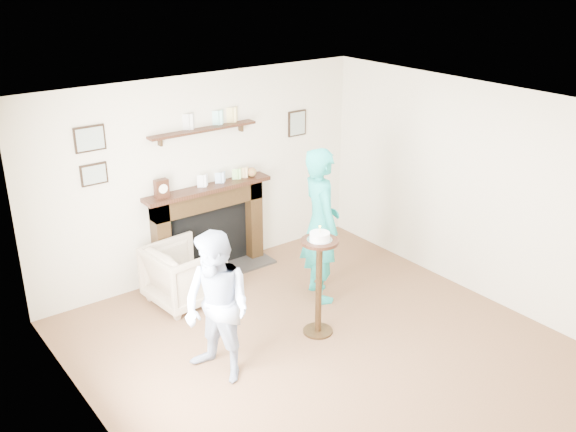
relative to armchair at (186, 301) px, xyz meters
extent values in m
plane|color=brown|center=(0.65, -1.90, 0.00)|extent=(5.00, 5.00, 0.00)
cube|color=beige|center=(0.65, 0.60, 1.25)|extent=(4.50, 0.04, 2.50)
cube|color=beige|center=(-1.60, -1.90, 1.25)|extent=(0.04, 5.00, 2.50)
cube|color=beige|center=(2.90, -1.90, 1.25)|extent=(0.04, 5.00, 2.50)
cube|color=white|center=(0.65, -1.90, 2.50)|extent=(4.50, 5.00, 0.04)
cube|color=black|center=(-0.01, 0.50, 0.55)|extent=(0.18, 0.20, 1.10)
cube|color=black|center=(1.31, 0.50, 0.55)|extent=(0.18, 0.20, 1.10)
cube|color=black|center=(0.65, 0.50, 0.98)|extent=(1.50, 0.20, 0.24)
cube|color=black|center=(0.65, 0.57, 0.43)|extent=(1.14, 0.06, 0.86)
cube|color=#2B2826|center=(0.65, 0.38, 0.01)|extent=(1.60, 0.44, 0.03)
cube|color=black|center=(0.65, 0.47, 1.12)|extent=(1.68, 0.26, 0.05)
cube|color=black|center=(0.65, 0.52, 1.85)|extent=(1.40, 0.15, 0.03)
cube|color=black|center=(-0.70, 0.58, 1.95)|extent=(0.34, 0.03, 0.28)
cube|color=black|center=(-0.70, 0.58, 1.55)|extent=(0.30, 0.03, 0.24)
cube|color=black|center=(2.10, 0.58, 1.70)|extent=(0.28, 0.03, 0.34)
cube|color=black|center=(0.03, 0.47, 1.26)|extent=(0.16, 0.09, 0.22)
cylinder|color=white|center=(0.03, 0.42, 1.27)|extent=(0.11, 0.01, 0.11)
sphere|color=#2E8A33|center=(1.29, 0.47, 1.21)|extent=(0.12, 0.12, 0.12)
imported|color=#C5B992|center=(0.00, 0.00, 0.00)|extent=(0.84, 0.82, 0.70)
imported|color=silver|center=(-0.42, -1.48, 0.00)|extent=(0.74, 0.85, 1.49)
imported|color=teal|center=(1.34, -0.85, 0.00)|extent=(0.63, 0.77, 1.82)
cylinder|color=black|center=(0.82, -1.46, 0.01)|extent=(0.32, 0.32, 0.02)
cylinder|color=black|center=(0.82, -1.46, 0.54)|extent=(0.07, 0.07, 1.03)
cylinder|color=black|center=(0.82, -1.46, 1.07)|extent=(0.39, 0.39, 0.03)
cylinder|color=silver|center=(0.82, -1.46, 1.09)|extent=(0.26, 0.26, 0.01)
cylinder|color=white|center=(0.82, -1.46, 1.13)|extent=(0.21, 0.21, 0.07)
cylinder|color=beige|center=(0.82, -1.46, 1.20)|extent=(0.01, 0.01, 0.06)
sphere|color=orange|center=(0.82, -1.46, 1.24)|extent=(0.02, 0.02, 0.02)
camera|label=1|loc=(-3.00, -6.00, 3.77)|focal=40.00mm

